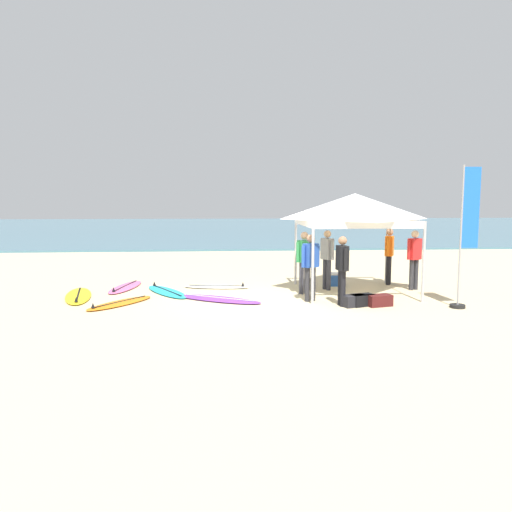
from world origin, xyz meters
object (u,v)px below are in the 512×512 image
object	(u,v)px
person_red	(414,256)
person_grey	(327,256)
gear_bag_by_pole	(354,301)
surfboard_pink	(125,287)
banner_flag	(465,243)
person_black	(342,266)
cooler_box	(335,279)
surfboard_yellow	(78,296)
surfboard_white	(217,287)
person_orange	(389,252)
surfboard_purple	(218,299)
canopy_tent	(355,207)
surfboard_cyan	(167,291)
gear_bag_near_tent	(379,300)
surfboard_orange	(120,303)
person_blue	(310,263)
person_green	(304,258)

from	to	relation	value
person_red	person_grey	bearing A→B (deg)	175.35
person_red	gear_bag_by_pole	bearing A→B (deg)	-138.14
surfboard_pink	banner_flag	xyz separation A→B (m)	(8.58, -3.22, 1.54)
person_black	cooler_box	size ratio (longest dim) A/B	3.42
surfboard_yellow	cooler_box	xyz separation A→B (m)	(7.24, 1.22, 0.16)
surfboard_white	gear_bag_by_pole	world-z (taller)	gear_bag_by_pole
surfboard_yellow	person_orange	bearing A→B (deg)	8.48
surfboard_purple	person_orange	world-z (taller)	person_orange
person_orange	surfboard_yellow	bearing A→B (deg)	-171.52
canopy_tent	person_black	bearing A→B (deg)	-113.58
surfboard_cyan	gear_bag_near_tent	size ratio (longest dim) A/B	3.78
surfboard_purple	person_grey	bearing A→B (deg)	22.22
surfboard_purple	surfboard_orange	xyz separation A→B (m)	(-2.42, -0.34, 0.00)
canopy_tent	person_blue	bearing A→B (deg)	-142.08
surfboard_orange	gear_bag_near_tent	distance (m)	6.40
person_black	gear_bag_near_tent	xyz separation A→B (m)	(0.91, -0.10, -0.85)
person_grey	gear_bag_near_tent	size ratio (longest dim) A/B	2.85
person_green	person_blue	bearing A→B (deg)	-90.46
surfboard_cyan	person_orange	world-z (taller)	person_orange
surfboard_cyan	surfboard_orange	distance (m)	1.77
person_grey	gear_bag_by_pole	world-z (taller)	person_grey
person_blue	person_green	xyz separation A→B (m)	(0.01, 1.00, 0.00)
person_blue	banner_flag	bearing A→B (deg)	-16.29
person_red	surfboard_cyan	bearing A→B (deg)	179.65
person_orange	person_red	bearing A→B (deg)	-65.69
canopy_tent	person_orange	distance (m)	2.31
canopy_tent	surfboard_white	world-z (taller)	canopy_tent
surfboard_cyan	person_green	xyz separation A→B (m)	(3.79, -0.40, 0.95)
canopy_tent	banner_flag	bearing A→B (deg)	-45.33
surfboard_orange	person_red	size ratio (longest dim) A/B	1.15
canopy_tent	person_blue	world-z (taller)	canopy_tent
person_blue	person_green	world-z (taller)	same
person_grey	banner_flag	distance (m)	3.82
surfboard_pink	person_orange	size ratio (longest dim) A/B	1.30
person_black	person_green	world-z (taller)	same
surfboard_white	surfboard_purple	bearing A→B (deg)	-88.91
surfboard_purple	surfboard_white	bearing A→B (deg)	91.09
gear_bag_by_pole	cooler_box	bearing A→B (deg)	85.93
person_orange	surfboard_purple	bearing A→B (deg)	-158.93
gear_bag_by_pole	person_green	bearing A→B (deg)	119.35
surfboard_yellow	person_black	bearing A→B (deg)	-13.04
surfboard_purple	surfboard_cyan	bearing A→B (deg)	141.84
surfboard_orange	gear_bag_by_pole	bearing A→B (deg)	-6.26
canopy_tent	surfboard_cyan	world-z (taller)	canopy_tent
canopy_tent	surfboard_yellow	size ratio (longest dim) A/B	1.18
canopy_tent	surfboard_white	size ratio (longest dim) A/B	1.50
person_black	person_grey	bearing A→B (deg)	87.45
person_red	cooler_box	distance (m)	2.37
surfboard_orange	cooler_box	world-z (taller)	cooler_box
gear_bag_by_pole	surfboard_pink	bearing A→B (deg)	154.46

